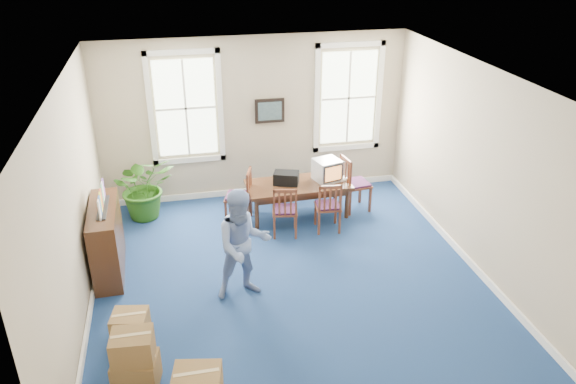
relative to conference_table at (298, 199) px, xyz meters
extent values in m
plane|color=navy|center=(-0.62, -2.11, -0.33)|extent=(6.50, 6.50, 0.00)
plane|color=white|center=(-0.62, -2.11, 2.87)|extent=(6.50, 6.50, 0.00)
plane|color=tan|center=(-0.62, 1.14, 1.27)|extent=(6.50, 0.00, 6.50)
plane|color=tan|center=(-0.62, -5.36, 1.27)|extent=(6.50, 0.00, 6.50)
plane|color=tan|center=(-3.62, -2.11, 1.27)|extent=(0.00, 6.50, 6.50)
plane|color=tan|center=(2.38, -2.11, 1.27)|extent=(0.00, 6.50, 6.50)
cube|color=white|center=(-0.62, 1.11, -0.27)|extent=(6.00, 0.04, 0.12)
cube|color=white|center=(-3.59, -2.11, -0.27)|extent=(0.04, 6.50, 0.12)
cube|color=white|center=(2.35, -2.11, -0.27)|extent=(0.04, 6.50, 0.12)
cube|color=white|center=(0.83, 0.00, 0.35)|extent=(0.24, 0.27, 0.05)
cube|color=black|center=(-0.22, 0.04, 0.44)|extent=(0.53, 0.43, 0.23)
imported|color=#738CBF|center=(-1.35, -2.29, 0.53)|extent=(0.91, 0.74, 1.72)
cube|color=#472917|center=(-3.37, -1.21, 0.25)|extent=(0.46, 1.47, 1.15)
imported|color=#235412|center=(-2.82, 0.55, 0.29)|extent=(1.31, 1.20, 1.24)
camera|label=1|loc=(-2.20, -9.23, 4.76)|focal=35.00mm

